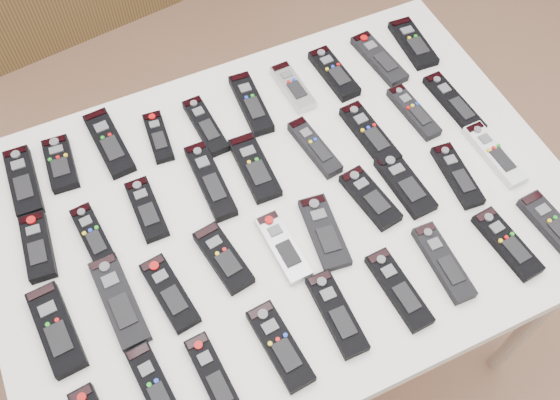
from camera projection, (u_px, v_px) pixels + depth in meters
name	position (u px, v px, depth m)	size (l,w,h in m)	color
ground	(284.00, 330.00, 2.02)	(4.00, 4.00, 0.00)	#8E6248
table	(280.00, 218.00, 1.40)	(1.25, 0.88, 0.78)	white
remote_0	(23.00, 182.00, 1.37)	(0.06, 0.18, 0.02)	black
remote_1	(60.00, 164.00, 1.40)	(0.06, 0.14, 0.02)	black
remote_2	(109.00, 143.00, 1.43)	(0.06, 0.19, 0.02)	black
remote_3	(158.00, 137.00, 1.44)	(0.04, 0.14, 0.02)	black
remote_4	(205.00, 126.00, 1.45)	(0.05, 0.17, 0.02)	black
remote_5	(251.00, 104.00, 1.49)	(0.05, 0.18, 0.02)	black
remote_6	(293.00, 87.00, 1.52)	(0.05, 0.15, 0.02)	#B7B7BC
remote_7	(334.00, 73.00, 1.54)	(0.05, 0.17, 0.02)	black
remote_8	(379.00, 59.00, 1.57)	(0.05, 0.18, 0.02)	black
remote_9	(413.00, 43.00, 1.60)	(0.06, 0.17, 0.02)	black
remote_10	(38.00, 247.00, 1.29)	(0.05, 0.15, 0.02)	black
remote_11	(94.00, 237.00, 1.30)	(0.05, 0.16, 0.02)	black
remote_12	(147.00, 209.00, 1.34)	(0.05, 0.15, 0.02)	black
remote_13	(210.00, 181.00, 1.37)	(0.05, 0.20, 0.02)	black
remote_14	(255.00, 167.00, 1.39)	(0.06, 0.18, 0.02)	black
remote_15	(315.00, 147.00, 1.42)	(0.04, 0.17, 0.02)	black
remote_16	(370.00, 135.00, 1.44)	(0.05, 0.19, 0.02)	black
remote_17	(413.00, 112.00, 1.48)	(0.04, 0.17, 0.02)	black
remote_18	(454.00, 103.00, 1.49)	(0.05, 0.20, 0.02)	black
remote_19	(56.00, 329.00, 1.19)	(0.06, 0.19, 0.02)	black
remote_20	(119.00, 301.00, 1.22)	(0.06, 0.20, 0.02)	black
remote_21	(170.00, 293.00, 1.23)	(0.05, 0.17, 0.02)	black
remote_22	(223.00, 258.00, 1.27)	(0.06, 0.16, 0.02)	black
remote_23	(283.00, 247.00, 1.29)	(0.05, 0.17, 0.02)	#B7B7BC
remote_24	(324.00, 232.00, 1.31)	(0.06, 0.17, 0.02)	black
remote_25	(370.00, 198.00, 1.35)	(0.06, 0.16, 0.02)	black
remote_26	(405.00, 184.00, 1.37)	(0.06, 0.16, 0.02)	black
remote_27	(457.00, 175.00, 1.38)	(0.05, 0.17, 0.02)	black
remote_28	(494.00, 154.00, 1.41)	(0.05, 0.18, 0.02)	silver
remote_30	(156.00, 389.00, 1.13)	(0.05, 0.18, 0.02)	black
remote_31	(214.00, 378.00, 1.14)	(0.05, 0.17, 0.02)	black
remote_32	(280.00, 346.00, 1.17)	(0.06, 0.18, 0.02)	black
remote_33	(337.00, 314.00, 1.21)	(0.05, 0.18, 0.02)	black
remote_34	(399.00, 289.00, 1.24)	(0.05, 0.18, 0.02)	black
remote_35	(443.00, 262.00, 1.27)	(0.05, 0.18, 0.02)	black
remote_36	(507.00, 244.00, 1.29)	(0.05, 0.17, 0.02)	black
remote_37	(552.00, 225.00, 1.31)	(0.05, 0.16, 0.02)	black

